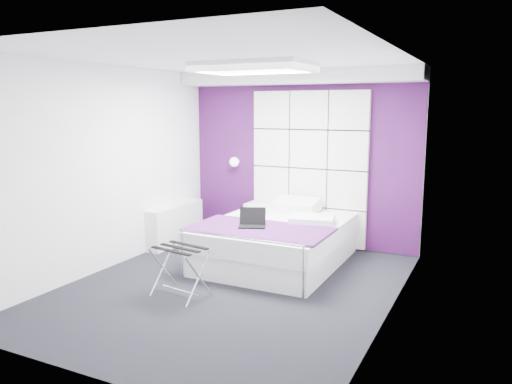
# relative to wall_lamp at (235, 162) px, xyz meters

# --- Properties ---
(floor) EXTENTS (4.40, 4.40, 0.00)m
(floor) POSITION_rel_wall_lamp_xyz_m (1.05, -2.06, -1.22)
(floor) COLOR black
(floor) RESTS_ON ground
(ceiling) EXTENTS (4.40, 4.40, 0.00)m
(ceiling) POSITION_rel_wall_lamp_xyz_m (1.05, -2.06, 1.38)
(ceiling) COLOR white
(ceiling) RESTS_ON wall_back
(wall_back) EXTENTS (3.60, 0.00, 3.60)m
(wall_back) POSITION_rel_wall_lamp_xyz_m (1.05, 0.14, 0.08)
(wall_back) COLOR white
(wall_back) RESTS_ON floor
(wall_left) EXTENTS (0.00, 4.40, 4.40)m
(wall_left) POSITION_rel_wall_lamp_xyz_m (-0.75, -2.06, 0.08)
(wall_left) COLOR white
(wall_left) RESTS_ON floor
(wall_right) EXTENTS (0.00, 4.40, 4.40)m
(wall_right) POSITION_rel_wall_lamp_xyz_m (2.85, -2.06, 0.08)
(wall_right) COLOR white
(wall_right) RESTS_ON floor
(accent_wall) EXTENTS (3.58, 0.02, 2.58)m
(accent_wall) POSITION_rel_wall_lamp_xyz_m (1.05, 0.13, 0.08)
(accent_wall) COLOR #3F0F44
(accent_wall) RESTS_ON wall_back
(soffit) EXTENTS (3.58, 0.50, 0.20)m
(soffit) POSITION_rel_wall_lamp_xyz_m (1.05, -0.11, 1.28)
(soffit) COLOR white
(soffit) RESTS_ON wall_back
(headboard) EXTENTS (1.80, 0.08, 2.30)m
(headboard) POSITION_rel_wall_lamp_xyz_m (1.20, 0.08, -0.05)
(headboard) COLOR white
(headboard) RESTS_ON wall_back
(skylight) EXTENTS (1.36, 0.86, 0.12)m
(skylight) POSITION_rel_wall_lamp_xyz_m (1.05, -1.46, 1.33)
(skylight) COLOR white
(skylight) RESTS_ON ceiling
(wall_lamp) EXTENTS (0.15, 0.15, 0.15)m
(wall_lamp) POSITION_rel_wall_lamp_xyz_m (0.00, 0.00, 0.00)
(wall_lamp) COLOR white
(wall_lamp) RESTS_ON wall_back
(radiator) EXTENTS (0.22, 1.20, 0.60)m
(radiator) POSITION_rel_wall_lamp_xyz_m (-0.64, -0.76, -0.92)
(radiator) COLOR white
(radiator) RESTS_ON floor
(bed) EXTENTS (1.74, 2.10, 0.74)m
(bed) POSITION_rel_wall_lamp_xyz_m (1.14, -0.97, -0.91)
(bed) COLOR white
(bed) RESTS_ON floor
(nightstand) EXTENTS (0.47, 0.37, 0.05)m
(nightstand) POSITION_rel_wall_lamp_xyz_m (0.49, -0.04, -0.64)
(nightstand) COLOR white
(nightstand) RESTS_ON wall_back
(luggage_rack) EXTENTS (0.56, 0.42, 0.56)m
(luggage_rack) POSITION_rel_wall_lamp_xyz_m (0.68, -2.54, -0.94)
(luggage_rack) COLOR silver
(luggage_rack) RESTS_ON floor
(laptop) EXTENTS (0.33, 0.24, 0.24)m
(laptop) POSITION_rel_wall_lamp_xyz_m (1.04, -1.44, -0.57)
(laptop) COLOR black
(laptop) RESTS_ON bed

